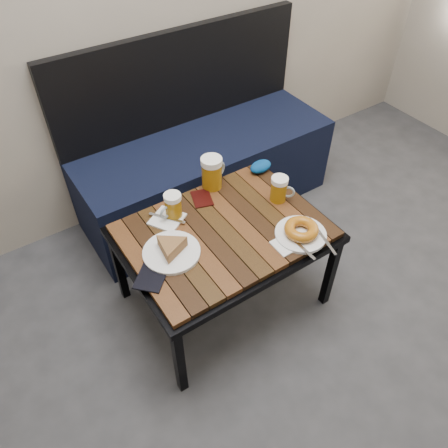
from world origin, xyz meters
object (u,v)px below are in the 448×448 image
passport_navy (152,276)px  plate_pie (171,249)px  bench (204,165)px  beer_mug_right (279,189)px  plate_bagel (301,231)px  knit_pouch (261,166)px  beer_mug_centre (212,172)px  beer_mug_left (173,206)px  cafe_table (224,236)px  passport_burgundy (202,198)px

passport_navy → plate_pie: bearing=73.4°
bench → beer_mug_right: (0.01, -0.63, 0.26)m
plate_bagel → passport_navy: bearing=166.5°
bench → knit_pouch: 0.48m
bench → beer_mug_centre: bench is taller
beer_mug_left → plate_bagel: 0.53m
cafe_table → plate_bagel: (0.24, -0.20, 0.07)m
bench → beer_mug_centre: size_ratio=9.16×
bench → beer_mug_left: bench is taller
beer_mug_right → passport_navy: (-0.66, -0.08, -0.06)m
beer_mug_centre → cafe_table: bearing=-131.4°
bench → plate_pie: 0.87m
cafe_table → plate_bagel: bearing=-40.6°
knit_pouch → passport_burgundy: bearing=-176.6°
bench → plate_pie: (-0.54, -0.65, 0.22)m
plate_bagel → passport_burgundy: (-0.21, 0.41, -0.02)m
cafe_table → plate_bagel: 0.32m
beer_mug_left → cafe_table: bearing=115.6°
beer_mug_left → plate_pie: (-0.11, -0.18, -0.03)m
plate_bagel → passport_burgundy: size_ratio=2.37×
plate_bagel → bench: bearing=86.3°
passport_burgundy → bench: bearing=76.2°
bench → passport_navy: bench is taller
cafe_table → knit_pouch: (0.36, 0.23, 0.07)m
bench → beer_mug_left: bearing=-132.5°
passport_navy → knit_pouch: size_ratio=1.26×
cafe_table → plate_pie: 0.25m
passport_burgundy → beer_mug_right: bearing=-16.2°
passport_navy → plate_bagel: bearing=32.7°
bench → passport_burgundy: bearing=-121.8°
cafe_table → beer_mug_left: 0.25m
plate_pie → bench: bearing=50.3°
beer_mug_left → beer_mug_centre: size_ratio=0.77×
bench → cafe_table: 0.73m
plate_pie → passport_burgundy: plate_pie is taller
plate_pie → cafe_table: bearing=0.0°
beer_mug_right → plate_bagel: bearing=-61.8°
cafe_table → passport_navy: bearing=-170.6°
plate_pie → passport_navy: bearing=-152.9°
cafe_table → knit_pouch: bearing=32.6°
cafe_table → plate_pie: size_ratio=3.73×
beer_mug_left → beer_mug_right: 0.46m
bench → passport_navy: 0.98m
beer_mug_left → passport_navy: bearing=35.4°
cafe_table → beer_mug_centre: bearing=67.1°
bench → beer_mug_left: (-0.43, -0.47, 0.26)m
beer_mug_centre → beer_mug_right: beer_mug_centre is taller
beer_mug_centre → knit_pouch: size_ratio=1.35×
beer_mug_left → passport_burgundy: (0.16, 0.03, -0.06)m
beer_mug_centre → bench: bearing=46.2°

